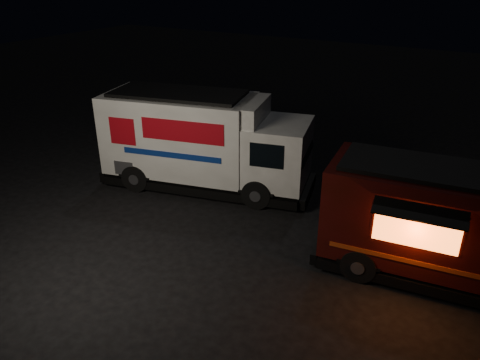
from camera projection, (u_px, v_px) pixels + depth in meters
name	position (u px, v px, depth m)	size (l,w,h in m)	color
ground	(200.00, 241.00, 14.32)	(80.00, 80.00, 0.00)	black
white_truck	(207.00, 141.00, 17.14)	(7.86, 2.68, 3.56)	white
red_truck	(450.00, 226.00, 12.07)	(6.70, 2.46, 3.12)	#36090A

